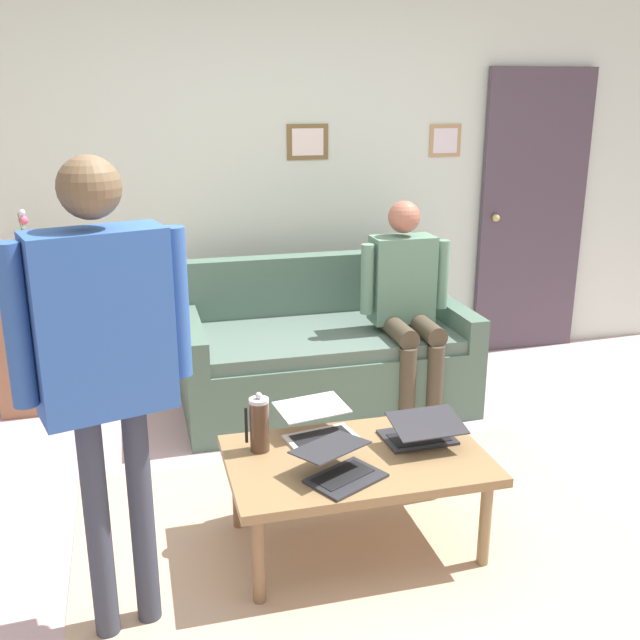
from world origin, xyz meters
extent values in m
plane|color=#BA9DA3|center=(0.00, 0.00, 0.00)|extent=(7.68, 7.68, 0.00)
cube|color=tan|center=(0.06, 0.14, 0.00)|extent=(2.39, 1.94, 0.01)
cube|color=silver|center=(0.00, -2.20, 1.35)|extent=(7.04, 0.10, 2.70)
cube|color=tan|center=(-1.25, -2.15, 1.56)|extent=(0.23, 0.02, 0.22)
cube|color=silver|center=(-1.25, -2.14, 1.56)|extent=(0.18, 0.00, 0.17)
cube|color=brown|center=(-0.27, -2.15, 1.57)|extent=(0.28, 0.02, 0.23)
cube|color=silver|center=(-0.27, -2.14, 1.57)|extent=(0.21, 0.00, 0.17)
cube|color=#493C47|center=(-1.95, -2.11, 1.02)|extent=(0.82, 0.05, 2.05)
sphere|color=tan|center=(-1.64, -2.07, 1.02)|extent=(0.06, 0.06, 0.06)
cube|color=#4A6456|center=(-0.20, -1.44, 0.21)|extent=(1.74, 0.92, 0.42)
cube|color=#4E6359|center=(-0.20, -1.42, 0.46)|extent=(1.50, 0.84, 0.08)
cube|color=#4A6456|center=(-0.20, -1.83, 0.65)|extent=(1.74, 0.14, 0.46)
cube|color=#4A6456|center=(-1.01, -1.44, 0.52)|extent=(0.12, 0.92, 0.20)
cube|color=#4A6456|center=(0.61, -1.44, 0.52)|extent=(0.12, 0.92, 0.20)
cube|color=olive|center=(0.06, 0.04, 0.41)|extent=(1.09, 0.68, 0.04)
cylinder|color=olive|center=(-0.42, 0.31, 0.19)|extent=(0.05, 0.05, 0.39)
cylinder|color=brown|center=(0.53, 0.31, 0.19)|extent=(0.05, 0.05, 0.39)
cylinder|color=olive|center=(-0.42, -0.23, 0.19)|extent=(0.05, 0.05, 0.39)
cylinder|color=brown|center=(0.53, -0.23, 0.19)|extent=(0.05, 0.05, 0.39)
cube|color=#28282D|center=(0.16, 0.22, 0.44)|extent=(0.35, 0.31, 0.01)
cube|color=black|center=(0.16, 0.21, 0.44)|extent=(0.27, 0.22, 0.00)
cube|color=#28282D|center=(0.20, 0.14, 0.54)|extent=(0.34, 0.30, 0.02)
cube|color=silver|center=(0.20, 0.14, 0.54)|extent=(0.31, 0.27, 0.02)
cube|color=silver|center=(0.16, -0.13, 0.44)|extent=(0.34, 0.26, 0.01)
cube|color=black|center=(0.16, -0.14, 0.44)|extent=(0.28, 0.17, 0.00)
cube|color=silver|center=(0.18, -0.24, 0.54)|extent=(0.34, 0.25, 0.03)
cube|color=#222C31|center=(0.18, -0.24, 0.54)|extent=(0.31, 0.23, 0.02)
cube|color=#28282D|center=(-0.25, -0.04, 0.44)|extent=(0.31, 0.23, 0.01)
cube|color=black|center=(-0.25, -0.03, 0.44)|extent=(0.26, 0.14, 0.00)
cube|color=#28282D|center=(-0.25, 0.04, 0.55)|extent=(0.31, 0.22, 0.05)
cube|color=#2C242D|center=(-0.25, 0.04, 0.55)|extent=(0.28, 0.20, 0.04)
cylinder|color=#4C3323|center=(0.44, -0.11, 0.54)|extent=(0.08, 0.08, 0.22)
cylinder|color=#B7B7BC|center=(0.44, -0.11, 0.66)|extent=(0.08, 0.08, 0.02)
sphere|color=#B2B2B7|center=(0.44, -0.11, 0.68)|extent=(0.03, 0.03, 0.03)
cube|color=black|center=(0.50, -0.11, 0.55)|extent=(0.01, 0.01, 0.16)
cube|color=#8A5B41|center=(1.53, -1.86, 0.38)|extent=(0.42, 0.32, 0.76)
cylinder|color=#4F2D34|center=(1.53, -1.86, 0.88)|extent=(0.08, 0.08, 0.24)
cylinder|color=#3D7038|center=(1.51, -1.85, 1.11)|extent=(0.02, 0.03, 0.21)
sphere|color=silver|center=(1.50, -1.84, 1.22)|extent=(0.04, 0.04, 0.04)
cylinder|color=#3D7038|center=(1.52, -1.87, 1.11)|extent=(0.04, 0.02, 0.20)
sphere|color=silver|center=(1.51, -1.89, 1.21)|extent=(0.04, 0.04, 0.04)
cylinder|color=#3D7038|center=(1.52, -1.87, 1.07)|extent=(0.01, 0.01, 0.13)
sphere|color=silver|center=(1.51, -1.87, 1.13)|extent=(0.04, 0.04, 0.04)
cylinder|color=#3D7038|center=(1.52, -1.87, 1.09)|extent=(0.02, 0.03, 0.16)
sphere|color=#DC5271|center=(1.50, -1.88, 1.17)|extent=(0.05, 0.05, 0.05)
cylinder|color=#333745|center=(1.09, 0.33, 0.43)|extent=(0.09, 0.09, 0.87)
cylinder|color=#333745|center=(0.94, 0.29, 0.43)|extent=(0.09, 0.09, 0.87)
cube|color=#2C5197|center=(1.02, 0.31, 1.18)|extent=(0.47, 0.30, 0.62)
cylinder|color=#2C5197|center=(1.27, 0.38, 1.21)|extent=(0.10, 0.10, 0.52)
cylinder|color=#2C5197|center=(0.77, 0.24, 1.21)|extent=(0.10, 0.10, 0.52)
sphere|color=brown|center=(1.02, 0.31, 1.61)|extent=(0.20, 0.20, 0.20)
cylinder|color=#433A2C|center=(-0.74, -0.98, 0.25)|extent=(0.10, 0.10, 0.50)
cylinder|color=#433A2C|center=(-0.57, -0.98, 0.25)|extent=(0.10, 0.10, 0.50)
cylinder|color=#433A2C|center=(-0.74, -1.16, 0.55)|extent=(0.12, 0.40, 0.12)
cylinder|color=#433A2C|center=(-0.57, -1.16, 0.55)|extent=(0.12, 0.40, 0.12)
cube|color=slate|center=(-0.66, -1.34, 0.81)|extent=(0.37, 0.20, 0.52)
cylinder|color=slate|center=(-0.89, -1.29, 0.84)|extent=(0.08, 0.08, 0.42)
cylinder|color=slate|center=(-0.42, -1.29, 0.84)|extent=(0.08, 0.08, 0.42)
sphere|color=#9E5F4C|center=(-0.66, -1.34, 1.19)|extent=(0.19, 0.19, 0.19)
camera|label=1|loc=(0.91, 2.70, 1.90)|focal=41.42mm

